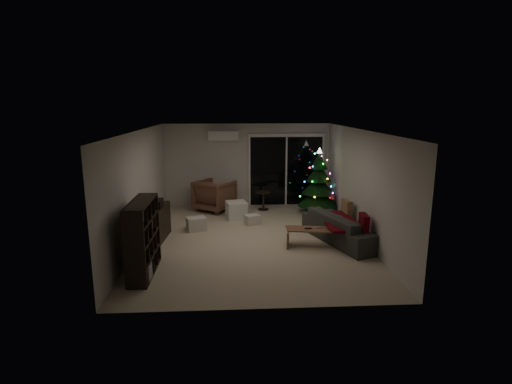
% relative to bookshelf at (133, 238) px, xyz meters
% --- Properties ---
extents(room, '(6.50, 7.51, 2.60)m').
position_rel_bookshelf_xyz_m(room, '(2.71, 3.30, 0.33)').
color(room, beige).
rests_on(room, ground).
extents(bookshelf, '(0.76, 1.41, 1.37)m').
position_rel_bookshelf_xyz_m(bookshelf, '(0.00, 0.00, 0.00)').
color(bookshelf, black).
rests_on(bookshelf, floor).
extents(media_cabinet, '(0.56, 1.28, 0.78)m').
position_rel_bookshelf_xyz_m(media_cabinet, '(0.00, 1.89, -0.30)').
color(media_cabinet, black).
rests_on(media_cabinet, floor).
extents(stereo, '(0.39, 0.47, 0.17)m').
position_rel_bookshelf_xyz_m(stereo, '(0.00, 1.89, 0.18)').
color(stereo, black).
rests_on(stereo, media_cabinet).
extents(armchair, '(1.36, 1.37, 0.90)m').
position_rel_bookshelf_xyz_m(armchair, '(1.28, 4.45, -0.23)').
color(armchair, brown).
rests_on(armchair, floor).
extents(ottoman, '(0.62, 0.62, 0.47)m').
position_rel_bookshelf_xyz_m(ottoman, '(1.90, 3.54, -0.45)').
color(ottoman, silver).
rests_on(ottoman, floor).
extents(cardboard_box_a, '(0.54, 0.47, 0.33)m').
position_rel_bookshelf_xyz_m(cardboard_box_a, '(0.89, 2.56, -0.52)').
color(cardboard_box_a, silver).
rests_on(cardboard_box_a, floor).
extents(cardboard_box_b, '(0.45, 0.40, 0.26)m').
position_rel_bookshelf_xyz_m(cardboard_box_b, '(2.31, 2.96, -0.56)').
color(cardboard_box_b, silver).
rests_on(cardboard_box_b, floor).
extents(side_table, '(0.49, 0.49, 0.55)m').
position_rel_bookshelf_xyz_m(side_table, '(2.71, 4.43, -0.41)').
color(side_table, black).
rests_on(side_table, floor).
extents(floor_lamp, '(0.31, 0.31, 1.92)m').
position_rel_bookshelf_xyz_m(floor_lamp, '(1.53, 5.20, 0.27)').
color(floor_lamp, black).
rests_on(floor_lamp, floor).
extents(sofa, '(1.58, 2.41, 0.65)m').
position_rel_bookshelf_xyz_m(sofa, '(4.30, 1.54, -0.36)').
color(sofa, '#3C3F3A').
rests_on(sofa, floor).
extents(sofa_throw, '(0.70, 1.62, 0.05)m').
position_rel_bookshelf_xyz_m(sofa_throw, '(4.20, 1.54, -0.21)').
color(sofa_throw, '#620609').
rests_on(sofa_throw, sofa).
extents(cushion_a, '(0.17, 0.44, 0.43)m').
position_rel_bookshelf_xyz_m(cushion_a, '(4.55, 2.19, -0.09)').
color(cushion_a, '#A08356').
rests_on(cushion_a, sofa).
extents(cushion_b, '(0.16, 0.44, 0.43)m').
position_rel_bookshelf_xyz_m(cushion_b, '(4.55, 0.89, -0.09)').
color(cushion_b, '#620609').
rests_on(cushion_b, sofa).
extents(coffee_table, '(1.30, 0.65, 0.39)m').
position_rel_bookshelf_xyz_m(coffee_table, '(3.60, 1.27, -0.49)').
color(coffee_table, brown).
rests_on(coffee_table, floor).
extents(remote_a, '(0.16, 0.05, 0.02)m').
position_rel_bookshelf_xyz_m(remote_a, '(3.45, 1.27, -0.28)').
color(remote_a, black).
rests_on(remote_a, coffee_table).
extents(remote_b, '(0.15, 0.09, 0.02)m').
position_rel_bookshelf_xyz_m(remote_b, '(3.70, 1.32, -0.28)').
color(remote_b, slate).
rests_on(remote_b, coffee_table).
extents(christmas_tree, '(1.30, 1.30, 1.89)m').
position_rel_bookshelf_xyz_m(christmas_tree, '(4.24, 4.00, 0.26)').
color(christmas_tree, '#133C15').
rests_on(christmas_tree, floor).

